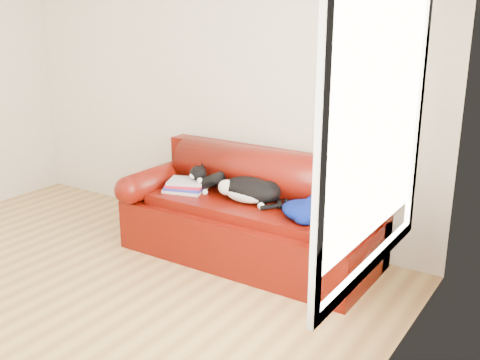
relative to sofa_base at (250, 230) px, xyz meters
The scene contains 7 objects.
ground 1.70m from the sofa_base, 117.64° to the right, with size 4.50×4.50×0.00m, color olive.
room_shell 2.16m from the sofa_base, 114.03° to the right, with size 4.52×4.02×2.61m.
sofa_base is the anchor object (origin of this frame).
sofa_back 0.39m from the sofa_base, 90.00° to the left, with size 2.10×1.01×0.88m.
book_stack 0.67m from the sofa_base, behind, with size 0.38×0.33×0.10m.
cat 0.36m from the sofa_base, 70.08° to the right, with size 0.73×0.35×0.26m.
blanket 0.71m from the sofa_base, ahead, with size 0.62×0.51×0.16m.
Camera 1 is at (3.09, -2.17, 1.99)m, focal length 42.00 mm.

